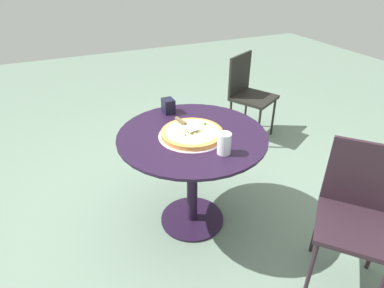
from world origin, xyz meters
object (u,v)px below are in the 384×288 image
at_px(patio_table, 192,158).
at_px(pizza_on_tray, 192,133).
at_px(napkin_dispenser, 168,106).
at_px(patio_chair_near, 358,209).
at_px(patio_chair_far, 248,90).
at_px(drinking_cup, 224,143).
at_px(pizza_server, 185,124).

height_order(patio_table, pizza_on_tray, pizza_on_tray).
distance_m(pizza_on_tray, napkin_dispenser, 0.39).
height_order(pizza_on_tray, napkin_dispenser, napkin_dispenser).
bearing_deg(patio_chair_near, patio_chair_far, -103.67).
bearing_deg(patio_chair_near, napkin_dispenser, -60.11).
distance_m(patio_table, patio_chair_near, 1.03).
xyz_separation_m(napkin_dispenser, patio_chair_far, (-1.10, -0.61, -0.28)).
bearing_deg(napkin_dispenser, pizza_on_tray, -178.69).
distance_m(drinking_cup, patio_chair_near, 0.82).
relative_size(pizza_on_tray, napkin_dispenser, 4.17).
distance_m(patio_table, pizza_on_tray, 0.20).
distance_m(pizza_server, drinking_cup, 0.34).
height_order(drinking_cup, patio_chair_far, patio_chair_far).
relative_size(drinking_cup, patio_chair_near, 0.15).
bearing_deg(patio_table, napkin_dispenser, -86.83).
bearing_deg(patio_chair_far, drinking_cup, 51.39).
xyz_separation_m(pizza_server, napkin_dispenser, (-0.01, -0.33, -0.01)).
bearing_deg(pizza_server, napkin_dispenser, -91.52).
bearing_deg(patio_chair_far, pizza_server, 40.19).
relative_size(napkin_dispenser, patio_chair_far, 0.12).
distance_m(patio_table, napkin_dispenser, 0.44).
height_order(napkin_dispenser, patio_chair_far, patio_chair_far).
bearing_deg(patio_chair_near, drinking_cup, -41.61).
bearing_deg(patio_chair_far, patio_table, 42.26).
height_order(pizza_server, patio_chair_near, patio_chair_near).
relative_size(pizza_on_tray, patio_chair_far, 0.49).
xyz_separation_m(drinking_cup, napkin_dispenser, (0.09, -0.65, -0.01)).
bearing_deg(drinking_cup, napkin_dispenser, -81.91).
bearing_deg(pizza_on_tray, patio_chair_near, 130.50).
bearing_deg(patio_table, pizza_on_tray, 62.25).
relative_size(patio_table, drinking_cup, 7.53).
xyz_separation_m(patio_table, napkin_dispenser, (0.02, -0.37, 0.23)).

